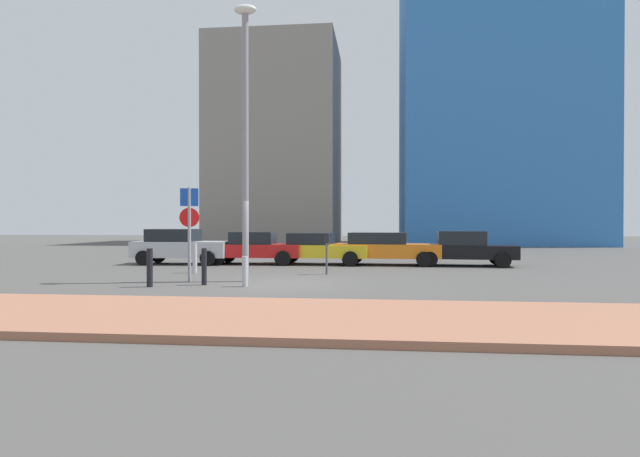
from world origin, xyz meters
name	(u,v)px	position (x,y,z in m)	size (l,w,h in m)	color
ground_plane	(282,283)	(0.00, 0.00, 0.00)	(120.00, 120.00, 0.00)	#4C4947
sidewalk_brick	(224,316)	(0.00, -6.03, 0.07)	(40.00, 4.05, 0.14)	#9E664C
parked_car_silver	(180,246)	(-5.83, 6.88, 0.80)	(4.18, 2.05, 1.55)	#B7BABF
parked_car_red	(254,248)	(-2.58, 7.28, 0.73)	(4.20, 1.99, 1.42)	red
parked_car_yellow	(317,248)	(0.22, 7.42, 0.71)	(4.46, 2.24, 1.38)	gold
parked_car_orange	(385,248)	(3.16, 7.44, 0.75)	(4.66, 2.21, 1.40)	orange
parked_car_black	(463,248)	(6.46, 7.30, 0.75)	(4.35, 2.15, 1.47)	black
parking_sign_post	(189,222)	(-2.94, 0.19, 1.84)	(0.58, 0.20, 2.92)	gray
parking_meter	(327,249)	(1.07, 2.93, 0.91)	(0.18, 0.14, 1.40)	#4C4C51
street_lamp	(245,123)	(-1.22, 0.42, 4.93)	(0.70, 0.36, 8.57)	gray
traffic_bollard_near	(204,267)	(-2.19, -0.64, 0.54)	(0.15, 0.15, 1.08)	black
traffic_bollard_mid	(245,271)	(-0.91, -0.89, 0.43)	(0.16, 0.16, 0.87)	#B7B7BC
traffic_bollard_far	(150,268)	(-3.58, -1.26, 0.55)	(0.17, 0.17, 1.10)	black
traffic_bollard_edge	(195,258)	(-3.75, 2.94, 0.54)	(0.17, 0.17, 1.08)	#B7B7BC
building_colorful_midrise	(495,87)	(12.96, 31.92, 13.66)	(15.97, 12.43, 27.32)	#3372BF
building_under_construction	(278,146)	(-6.38, 32.94, 9.00)	(11.16, 11.76, 18.00)	gray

